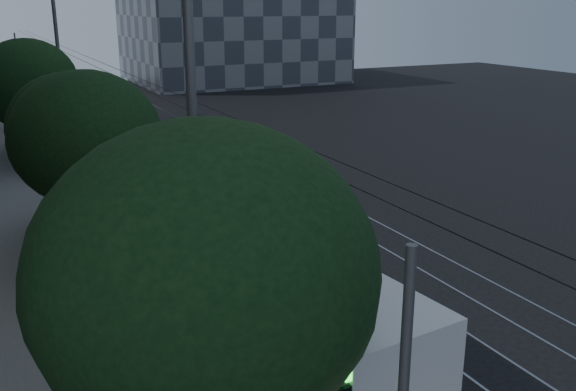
{
  "coord_description": "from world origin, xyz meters",
  "views": [
    {
      "loc": [
        -9.63,
        -15.53,
        8.67
      ],
      "look_at": [
        -0.29,
        3.34,
        2.32
      ],
      "focal_mm": 40.0,
      "sensor_mm": 36.0,
      "label": 1
    }
  ],
  "objects_px": {
    "car_white_c": "(89,126)",
    "car_white_a": "(110,182)",
    "car_white_d": "(65,115)",
    "streetlamp_near": "(213,123)",
    "car_white_b": "(89,158)",
    "trolleybus": "(243,286)",
    "pickup_silver": "(165,194)",
    "streetlamp_far": "(66,49)"
  },
  "relations": [
    {
      "from": "car_white_d",
      "to": "streetlamp_near",
      "type": "bearing_deg",
      "value": -113.78
    },
    {
      "from": "trolleybus",
      "to": "car_white_b",
      "type": "distance_m",
      "value": 21.14
    },
    {
      "from": "car_white_c",
      "to": "streetlamp_far",
      "type": "relative_size",
      "value": 0.38
    },
    {
      "from": "trolleybus",
      "to": "car_white_c",
      "type": "distance_m",
      "value": 30.65
    },
    {
      "from": "streetlamp_near",
      "to": "streetlamp_far",
      "type": "height_order",
      "value": "streetlamp_near"
    },
    {
      "from": "car_white_d",
      "to": "streetlamp_near",
      "type": "distance_m",
      "value": 37.62
    },
    {
      "from": "car_white_c",
      "to": "car_white_a",
      "type": "bearing_deg",
      "value": -99.1
    },
    {
      "from": "trolleybus",
      "to": "streetlamp_far",
      "type": "height_order",
      "value": "streetlamp_far"
    },
    {
      "from": "trolleybus",
      "to": "streetlamp_far",
      "type": "distance_m",
      "value": 22.82
    },
    {
      "from": "car_white_a",
      "to": "car_white_c",
      "type": "xyz_separation_m",
      "value": [
        1.6,
        15.0,
        0.01
      ]
    },
    {
      "from": "trolleybus",
      "to": "car_white_a",
      "type": "height_order",
      "value": "trolleybus"
    },
    {
      "from": "pickup_silver",
      "to": "car_white_c",
      "type": "height_order",
      "value": "pickup_silver"
    },
    {
      "from": "car_white_b",
      "to": "car_white_d",
      "type": "distance_m",
      "value": 14.08
    },
    {
      "from": "trolleybus",
      "to": "car_white_a",
      "type": "bearing_deg",
      "value": 85.4
    },
    {
      "from": "car_white_d",
      "to": "pickup_silver",
      "type": "bearing_deg",
      "value": -108.81
    },
    {
      "from": "trolleybus",
      "to": "streetlamp_near",
      "type": "distance_m",
      "value": 5.24
    },
    {
      "from": "car_white_a",
      "to": "car_white_d",
      "type": "xyz_separation_m",
      "value": [
        0.69,
        19.56,
        0.09
      ]
    },
    {
      "from": "car_white_a",
      "to": "streetlamp_far",
      "type": "bearing_deg",
      "value": 83.77
    },
    {
      "from": "car_white_c",
      "to": "car_white_d",
      "type": "bearing_deg",
      "value": 98.32
    },
    {
      "from": "car_white_c",
      "to": "car_white_d",
      "type": "height_order",
      "value": "car_white_d"
    },
    {
      "from": "trolleybus",
      "to": "pickup_silver",
      "type": "distance_m",
      "value": 12.02
    },
    {
      "from": "pickup_silver",
      "to": "car_white_a",
      "type": "distance_m",
      "value": 4.02
    },
    {
      "from": "pickup_silver",
      "to": "car_white_c",
      "type": "relative_size",
      "value": 1.45
    },
    {
      "from": "car_white_c",
      "to": "streetlamp_near",
      "type": "bearing_deg",
      "value": -97.71
    },
    {
      "from": "pickup_silver",
      "to": "car_white_b",
      "type": "distance_m",
      "value": 9.33
    },
    {
      "from": "pickup_silver",
      "to": "car_white_a",
      "type": "bearing_deg",
      "value": 115.72
    },
    {
      "from": "trolleybus",
      "to": "car_white_b",
      "type": "bearing_deg",
      "value": 85.13
    },
    {
      "from": "car_white_a",
      "to": "streetlamp_near",
      "type": "distance_m",
      "value": 18.53
    },
    {
      "from": "pickup_silver",
      "to": "streetlamp_far",
      "type": "height_order",
      "value": "streetlamp_far"
    },
    {
      "from": "streetlamp_near",
      "to": "trolleybus",
      "type": "bearing_deg",
      "value": 55.5
    },
    {
      "from": "car_white_a",
      "to": "car_white_b",
      "type": "bearing_deg",
      "value": 79.7
    },
    {
      "from": "streetlamp_near",
      "to": "car_white_c",
      "type": "bearing_deg",
      "value": 85.3
    },
    {
      "from": "streetlamp_near",
      "to": "streetlamp_far",
      "type": "xyz_separation_m",
      "value": [
        0.6,
        24.32,
        -0.06
      ]
    },
    {
      "from": "trolleybus",
      "to": "pickup_silver",
      "type": "height_order",
      "value": "trolleybus"
    },
    {
      "from": "pickup_silver",
      "to": "car_white_d",
      "type": "xyz_separation_m",
      "value": [
        -0.91,
        23.25,
        -0.06
      ]
    },
    {
      "from": "car_white_b",
      "to": "streetlamp_far",
      "type": "bearing_deg",
      "value": 87.85
    },
    {
      "from": "trolleybus",
      "to": "car_white_d",
      "type": "xyz_separation_m",
      "value": [
        0.4,
        35.17,
        -0.99
      ]
    },
    {
      "from": "streetlamp_near",
      "to": "streetlamp_far",
      "type": "bearing_deg",
      "value": 88.59
    },
    {
      "from": "pickup_silver",
      "to": "car_white_b",
      "type": "height_order",
      "value": "pickup_silver"
    },
    {
      "from": "pickup_silver",
      "to": "car_white_a",
      "type": "height_order",
      "value": "pickup_silver"
    },
    {
      "from": "pickup_silver",
      "to": "car_white_d",
      "type": "bearing_deg",
      "value": 94.52
    },
    {
      "from": "car_white_b",
      "to": "car_white_d",
      "type": "height_order",
      "value": "car_white_d"
    }
  ]
}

